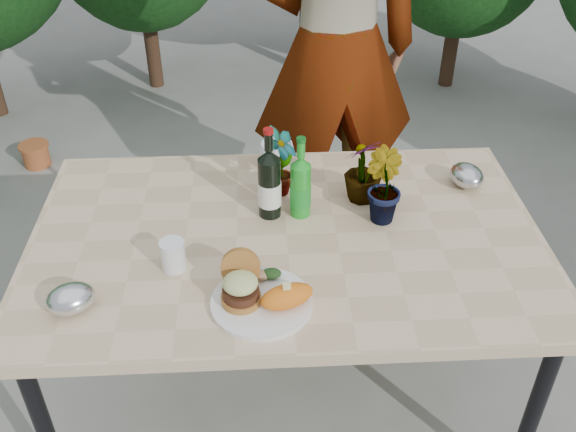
{
  "coord_description": "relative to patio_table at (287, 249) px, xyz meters",
  "views": [
    {
      "loc": [
        -0.08,
        -1.58,
        1.98
      ],
      "look_at": [
        0.0,
        -0.08,
        0.88
      ],
      "focal_mm": 40.0,
      "sensor_mm": 36.0,
      "label": 1
    }
  ],
  "objects": [
    {
      "name": "blue_bowl",
      "position": [
        -0.01,
        0.41,
        0.11
      ],
      "size": [
        0.14,
        0.14,
        0.1
      ],
      "primitive_type": "imported",
      "rotation": [
        0.0,
        0.0,
        -0.14
      ],
      "color": "white",
      "rests_on": "patio_table"
    },
    {
      "name": "grilled_veg",
      "position": [
        -0.07,
        -0.22,
        0.09
      ],
      "size": [
        0.08,
        0.05,
        0.03
      ],
      "color": "olive",
      "rests_on": "dinner_plate"
    },
    {
      "name": "foil_packet_right",
      "position": [
        0.64,
        0.25,
        0.1
      ],
      "size": [
        0.14,
        0.16,
        0.08
      ],
      "primitive_type": "ellipsoid",
      "rotation": [
        0.0,
        0.0,
        1.86
      ],
      "color": "#B1B4B9",
      "rests_on": "patio_table"
    },
    {
      "name": "ground",
      "position": [
        0.0,
        0.0,
        -0.69
      ],
      "size": [
        80.0,
        80.0,
        0.0
      ],
      "primitive_type": "plane",
      "color": "slate",
      "rests_on": "ground"
    },
    {
      "name": "person",
      "position": [
        0.25,
        0.92,
        0.29
      ],
      "size": [
        0.77,
        0.55,
        1.97
      ],
      "primitive_type": "imported",
      "rotation": [
        0.0,
        0.0,
        3.25
      ],
      "color": "#A56E52",
      "rests_on": "ground"
    },
    {
      "name": "sweet_potato",
      "position": [
        -0.02,
        -0.33,
        0.1
      ],
      "size": [
        0.17,
        0.12,
        0.06
      ],
      "primitive_type": "ellipsoid",
      "rotation": [
        0.0,
        0.0,
        0.35
      ],
      "color": "orange",
      "rests_on": "dinner_plate"
    },
    {
      "name": "sparkling_water",
      "position": [
        0.05,
        0.11,
        0.16
      ],
      "size": [
        0.07,
        0.07,
        0.28
      ],
      "rotation": [
        0.0,
        0.0,
        0.38
      ],
      "color": "#1B9822",
      "rests_on": "patio_table"
    },
    {
      "name": "wine_bottle",
      "position": [
        -0.05,
        0.11,
        0.17
      ],
      "size": [
        0.08,
        0.08,
        0.31
      ],
      "rotation": [
        0.0,
        0.0,
        0.02
      ],
      "color": "black",
      "rests_on": "patio_table"
    },
    {
      "name": "plastic_cup",
      "position": [
        -0.34,
        -0.14,
        0.1
      ],
      "size": [
        0.07,
        0.07,
        0.09
      ],
      "primitive_type": "cylinder",
      "color": "white",
      "rests_on": "patio_table"
    },
    {
      "name": "seedling_mid",
      "position": [
        0.3,
        0.07,
        0.18
      ],
      "size": [
        0.15,
        0.17,
        0.24
      ],
      "primitive_type": "imported",
      "rotation": [
        0.0,
        0.0,
        1.99
      ],
      "color": "#26591E",
      "rests_on": "patio_table"
    },
    {
      "name": "patio_table",
      "position": [
        0.0,
        0.0,
        0.0
      ],
      "size": [
        1.6,
        1.0,
        0.75
      ],
      "color": "#D4B68D",
      "rests_on": "ground"
    },
    {
      "name": "terracotta_pot",
      "position": [
        -1.38,
        1.72,
        -0.62
      ],
      "size": [
        0.17,
        0.17,
        0.14
      ],
      "color": "#A7552B",
      "rests_on": "ground"
    },
    {
      "name": "burger_stack",
      "position": [
        -0.14,
        -0.29,
        0.12
      ],
      "size": [
        0.11,
        0.16,
        0.11
      ],
      "color": "#B7722D",
      "rests_on": "dinner_plate"
    },
    {
      "name": "seedling_left",
      "position": [
        -0.01,
        0.23,
        0.18
      ],
      "size": [
        0.15,
        0.16,
        0.25
      ],
      "primitive_type": "imported",
      "rotation": [
        0.0,
        0.0,
        0.97
      ],
      "color": "#2A561D",
      "rests_on": "patio_table"
    },
    {
      "name": "foil_packet_left",
      "position": [
        -0.6,
        -0.3,
        0.1
      ],
      "size": [
        0.16,
        0.15,
        0.08
      ],
      "primitive_type": "ellipsoid",
      "rotation": [
        0.0,
        0.0,
        0.4
      ],
      "color": "silver",
      "rests_on": "patio_table"
    },
    {
      "name": "dinner_plate",
      "position": [
        -0.08,
        -0.31,
        0.06
      ],
      "size": [
        0.28,
        0.28,
        0.01
      ],
      "primitive_type": "cylinder",
      "color": "white",
      "rests_on": "patio_table"
    },
    {
      "name": "seedling_right",
      "position": [
        0.26,
        0.19,
        0.17
      ],
      "size": [
        0.17,
        0.17,
        0.22
      ],
      "primitive_type": "imported",
      "rotation": [
        0.0,
        0.0,
        3.78
      ],
      "color": "#24581E",
      "rests_on": "patio_table"
    }
  ]
}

